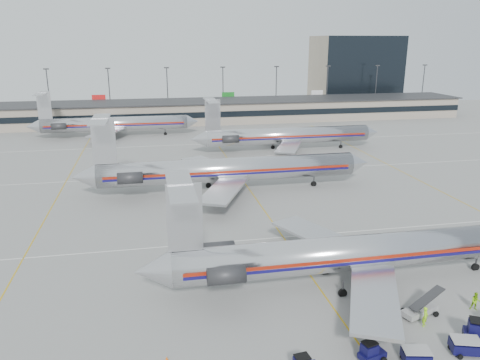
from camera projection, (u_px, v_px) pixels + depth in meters
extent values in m
plane|color=gray|center=(310.00, 276.00, 48.10)|extent=(260.00, 260.00, 0.00)
cube|color=silver|center=(283.00, 237.00, 57.50)|extent=(160.00, 0.15, 0.02)
cube|color=gray|center=(201.00, 112.00, 139.40)|extent=(160.00, 16.00, 6.00)
cube|color=black|center=(204.00, 115.00, 131.73)|extent=(160.00, 0.20, 1.60)
cube|color=#2D2D30|center=(201.00, 101.00, 138.52)|extent=(162.00, 17.00, 0.30)
cylinder|color=#38383D|center=(49.00, 94.00, 142.95)|extent=(0.30, 0.30, 15.00)
cube|color=#2D2D30|center=(46.00, 69.00, 140.78)|extent=(1.60, 0.40, 0.35)
cylinder|color=#38383D|center=(110.00, 93.00, 146.28)|extent=(0.30, 0.30, 15.00)
cube|color=#2D2D30|center=(108.00, 68.00, 144.11)|extent=(1.60, 0.40, 0.35)
cylinder|color=#38383D|center=(168.00, 92.00, 149.62)|extent=(0.30, 0.30, 15.00)
cube|color=#2D2D30|center=(167.00, 68.00, 147.45)|extent=(1.60, 0.40, 0.35)
cylinder|color=#38383D|center=(223.00, 91.00, 152.95)|extent=(0.30, 0.30, 15.00)
cube|color=#2D2D30|center=(223.00, 67.00, 150.78)|extent=(1.60, 0.40, 0.35)
cylinder|color=#38383D|center=(276.00, 90.00, 156.29)|extent=(0.30, 0.30, 15.00)
cube|color=#2D2D30|center=(277.00, 67.00, 154.12)|extent=(1.60, 0.40, 0.35)
cylinder|color=#38383D|center=(327.00, 89.00, 159.62)|extent=(0.30, 0.30, 15.00)
cube|color=#2D2D30|center=(328.00, 66.00, 157.45)|extent=(1.60, 0.40, 0.35)
cylinder|color=#38383D|center=(376.00, 88.00, 162.95)|extent=(0.30, 0.30, 15.00)
cube|color=#2D2D30|center=(378.00, 65.00, 160.79)|extent=(1.60, 0.40, 0.35)
cylinder|color=#38383D|center=(423.00, 87.00, 166.29)|extent=(0.30, 0.30, 15.00)
cube|color=#2D2D30|center=(425.00, 65.00, 164.12)|extent=(1.60, 0.40, 0.35)
cube|color=tan|center=(355.00, 71.00, 176.39)|extent=(30.00, 20.00, 25.00)
cylinder|color=silver|center=(362.00, 252.00, 45.94)|extent=(37.28, 3.45, 3.45)
cone|color=silver|center=(152.00, 271.00, 42.18)|extent=(3.35, 3.45, 3.45)
cube|color=#9B1C0B|center=(370.00, 258.00, 44.27)|extent=(35.41, 0.05, 0.33)
cube|color=#110C57|center=(370.00, 262.00, 44.38)|extent=(35.41, 0.05, 0.26)
cube|color=silver|center=(320.00, 236.00, 52.00)|extent=(8.67, 12.63, 0.30)
cube|color=silver|center=(374.00, 296.00, 39.73)|extent=(8.67, 12.63, 0.30)
cube|color=silver|center=(185.00, 218.00, 41.35)|extent=(3.17, 0.23, 6.34)
cube|color=silver|center=(180.00, 186.00, 40.45)|extent=(2.24, 9.79, 0.17)
cylinder|color=#2D2D30|center=(217.00, 250.00, 45.77)|extent=(3.35, 1.58, 1.58)
cylinder|color=#2D2D30|center=(226.00, 275.00, 40.78)|extent=(3.35, 1.58, 1.58)
cylinder|color=#2D2D30|center=(476.00, 263.00, 49.07)|extent=(0.19, 0.19, 1.54)
cylinder|color=#2D2D30|center=(343.00, 289.00, 44.03)|extent=(0.19, 0.19, 1.54)
cylinder|color=#2D2D30|center=(325.00, 267.00, 48.24)|extent=(0.19, 0.19, 1.54)
cylinder|color=black|center=(475.00, 267.00, 49.20)|extent=(0.84, 0.28, 0.84)
cylinder|color=silver|center=(229.00, 170.00, 74.22)|extent=(40.76, 3.77, 3.77)
cone|color=silver|center=(359.00, 163.00, 78.30)|extent=(3.26, 3.77, 3.77)
cone|color=silver|center=(84.00, 177.00, 70.11)|extent=(3.67, 3.77, 3.77)
cube|color=#9B1C0B|center=(231.00, 172.00, 72.40)|extent=(38.72, 0.05, 0.36)
cube|color=#110C57|center=(231.00, 174.00, 72.51)|extent=(38.72, 0.05, 0.29)
cube|color=silver|center=(211.00, 165.00, 80.84)|extent=(9.48, 13.82, 0.33)
cube|color=silver|center=(224.00, 190.00, 67.43)|extent=(9.48, 13.82, 0.33)
cube|color=silver|center=(104.00, 141.00, 69.20)|extent=(3.46, 0.25, 6.93)
cube|color=silver|center=(100.00, 119.00, 68.22)|extent=(2.45, 10.70, 0.18)
cylinder|color=#2D2D30|center=(131.00, 168.00, 74.04)|extent=(3.67, 1.73, 1.73)
cylinder|color=#2D2D30|center=(130.00, 178.00, 68.57)|extent=(3.67, 1.73, 1.73)
cylinder|color=#2D2D30|center=(314.00, 181.00, 77.64)|extent=(0.20, 0.20, 1.68)
cylinder|color=#2D2D30|center=(213.00, 192.00, 72.14)|extent=(0.20, 0.20, 1.68)
cylinder|color=#2D2D30|center=(208.00, 183.00, 76.73)|extent=(0.20, 0.20, 1.68)
cylinder|color=black|center=(314.00, 184.00, 77.78)|extent=(0.92, 0.31, 0.92)
cylinder|color=silver|center=(288.00, 136.00, 102.22)|extent=(36.11, 3.52, 3.52)
cone|color=silver|center=(371.00, 132.00, 105.84)|extent=(3.04, 3.52, 3.52)
cone|color=silver|center=(198.00, 139.00, 98.55)|extent=(3.42, 3.52, 3.52)
cube|color=#9B1C0B|center=(291.00, 136.00, 100.51)|extent=(34.30, 0.05, 0.33)
cube|color=#110C57|center=(291.00, 138.00, 100.62)|extent=(34.30, 0.05, 0.27)
cube|color=silver|center=(272.00, 134.00, 108.39)|extent=(8.84, 12.88, 0.30)
cube|color=silver|center=(289.00, 147.00, 95.88)|extent=(8.84, 12.88, 0.30)
cube|color=silver|center=(213.00, 115.00, 97.71)|extent=(3.23, 0.24, 6.46)
cube|color=silver|center=(211.00, 100.00, 96.79)|extent=(2.28, 9.98, 0.17)
cylinder|color=#2D2D30|center=(226.00, 134.00, 102.22)|extent=(3.42, 1.62, 1.62)
cylinder|color=#2D2D30|center=(231.00, 139.00, 97.12)|extent=(3.42, 1.62, 1.62)
cylinder|color=#2D2D30|center=(341.00, 145.00, 105.23)|extent=(0.19, 0.19, 1.57)
cylinder|color=#2D2D30|center=(278.00, 150.00, 100.27)|extent=(0.19, 0.19, 1.57)
cylinder|color=#2D2D30|center=(273.00, 145.00, 104.56)|extent=(0.19, 0.19, 1.57)
cylinder|color=black|center=(341.00, 147.00, 105.36)|extent=(0.86, 0.29, 0.86)
cylinder|color=silver|center=(116.00, 124.00, 116.95)|extent=(35.56, 3.46, 3.46)
cone|color=silver|center=(193.00, 121.00, 120.52)|extent=(2.99, 3.46, 3.46)
cone|color=silver|center=(33.00, 127.00, 113.35)|extent=(3.37, 3.46, 3.46)
cube|color=#9B1C0B|center=(115.00, 124.00, 115.27)|extent=(33.78, 0.05, 0.33)
cube|color=#110C57|center=(115.00, 126.00, 115.38)|extent=(33.78, 0.05, 0.26)
cube|color=silver|center=(110.00, 123.00, 123.03)|extent=(8.70, 12.69, 0.30)
cube|color=silver|center=(106.00, 133.00, 110.71)|extent=(8.70, 12.69, 0.30)
cube|color=silver|center=(44.00, 106.00, 112.52)|extent=(3.18, 0.23, 6.36)
cube|color=silver|center=(41.00, 93.00, 111.61)|extent=(2.25, 9.83, 0.17)
cylinder|color=#2D2D30|center=(62.00, 123.00, 116.95)|extent=(3.37, 1.59, 1.59)
cylinder|color=#2D2D30|center=(59.00, 126.00, 111.94)|extent=(3.37, 1.59, 1.59)
cylinder|color=#2D2D30|center=(165.00, 132.00, 119.92)|extent=(0.19, 0.19, 1.54)
cylinder|color=#2D2D30|center=(104.00, 136.00, 115.03)|extent=(0.19, 0.19, 1.54)
cylinder|color=#2D2D30|center=(106.00, 133.00, 119.26)|extent=(0.19, 0.19, 1.54)
cylinder|color=black|center=(165.00, 134.00, 120.05)|extent=(0.84, 0.28, 0.84)
cube|color=black|center=(302.00, 357.00, 33.26)|extent=(1.17, 1.01, 0.07)
cube|color=#0A0934|center=(372.00, 355.00, 35.16)|extent=(2.22, 1.50, 0.46)
cube|color=#0A0934|center=(369.00, 349.00, 34.95)|extent=(1.30, 1.17, 0.83)
cube|color=black|center=(370.00, 343.00, 34.79)|extent=(1.25, 1.12, 0.07)
cylinder|color=black|center=(378.00, 353.00, 35.80)|extent=(0.52, 0.17, 0.52)
cylinder|color=black|center=(384.00, 360.00, 34.93)|extent=(0.52, 0.17, 0.52)
cylinder|color=black|center=(360.00, 355.00, 35.52)|extent=(0.52, 0.17, 0.52)
cube|color=#0A0934|center=(480.00, 335.00, 37.31)|extent=(2.82, 2.35, 0.57)
cube|color=#0A0934|center=(478.00, 328.00, 37.05)|extent=(1.77, 1.68, 1.03)
cube|color=black|center=(479.00, 321.00, 36.85)|extent=(1.69, 1.60, 0.09)
cylinder|color=black|center=(465.00, 336.00, 37.76)|extent=(0.64, 0.21, 0.64)
cylinder|color=black|center=(474.00, 344.00, 36.69)|extent=(0.64, 0.21, 0.64)
cube|color=#0A0934|center=(465.00, 346.00, 36.00)|extent=(2.47, 2.03, 0.79)
cube|color=gray|center=(466.00, 340.00, 35.84)|extent=(2.47, 2.03, 0.07)
cylinder|color=black|center=(468.00, 345.00, 36.84)|extent=(0.40, 0.16, 0.40)
cylinder|color=black|center=(479.00, 354.00, 35.68)|extent=(0.40, 0.16, 0.40)
cylinder|color=black|center=(450.00, 347.00, 36.55)|extent=(0.40, 0.16, 0.40)
cylinder|color=black|center=(460.00, 357.00, 35.39)|extent=(0.40, 0.16, 0.40)
cube|color=#0A0934|center=(416.00, 356.00, 34.93)|extent=(2.24, 1.76, 0.74)
cube|color=gray|center=(417.00, 350.00, 34.78)|extent=(2.24, 1.76, 0.06)
cylinder|color=black|center=(420.00, 354.00, 35.72)|extent=(0.38, 0.15, 0.38)
cylinder|color=black|center=(403.00, 357.00, 35.45)|extent=(0.38, 0.15, 0.38)
cube|color=gray|center=(420.00, 310.00, 41.08)|extent=(3.78, 2.40, 0.49)
cube|color=#2D2D30|center=(427.00, 298.00, 40.86)|extent=(3.69, 2.04, 1.27)
cylinder|color=black|center=(429.00, 308.00, 41.88)|extent=(0.49, 0.16, 0.49)
cylinder|color=black|center=(436.00, 314.00, 40.86)|extent=(0.49, 0.16, 0.49)
cylinder|color=black|center=(403.00, 311.00, 41.41)|extent=(0.49, 0.16, 0.49)
cylinder|color=black|center=(409.00, 317.00, 40.39)|extent=(0.49, 0.16, 0.49)
imported|color=#9AEF16|center=(425.00, 317.00, 39.37)|extent=(0.76, 0.74, 1.76)
imported|color=#7FC412|center=(476.00, 301.00, 41.75)|extent=(1.03, 0.94, 1.70)
cone|color=#FB6308|center=(167.00, 360.00, 34.84)|extent=(0.56, 0.56, 0.65)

